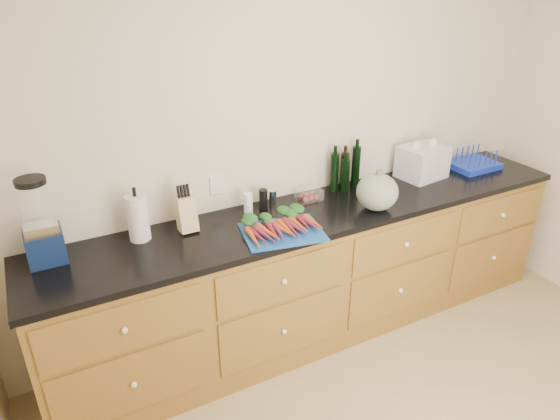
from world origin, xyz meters
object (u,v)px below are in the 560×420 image
tomato_box (309,194)px  dish_rack (473,163)px  cutting_board (282,232)px  knife_block (186,214)px  paper_towel (138,218)px  blender_appliance (41,226)px  carrots (280,225)px  squash (377,192)px

tomato_box → dish_rack: 1.42m
cutting_board → knife_block: 0.57m
paper_towel → tomato_box: bearing=0.5°
cutting_board → blender_appliance: blender_appliance is taller
dish_rack → tomato_box: bearing=176.4°
carrots → paper_towel: paper_towel is taller
blender_appliance → tomato_box: bearing=0.4°
carrots → blender_appliance: bearing=167.0°
blender_appliance → knife_block: size_ratio=2.25×
squash → tomato_box: size_ratio=1.71×
cutting_board → squash: squash is taller
cutting_board → tomato_box: bearing=41.2°
blender_appliance → tomato_box: 1.62m
knife_block → dish_rack: knife_block is taller
squash → blender_appliance: (-1.91, 0.31, 0.09)m
blender_appliance → cutting_board: bearing=-14.4°
cutting_board → carrots: 0.04m
paper_towel → carrots: bearing=-21.0°
paper_towel → tomato_box: 1.13m
carrots → blender_appliance: (-1.23, 0.28, 0.17)m
blender_appliance → dish_rack: blender_appliance is taller
blender_appliance → paper_towel: 0.49m
paper_towel → knife_block: (0.27, -0.02, -0.03)m
carrots → knife_block: size_ratio=2.04×
knife_block → tomato_box: knife_block is taller
cutting_board → tomato_box: size_ratio=2.97×
tomato_box → dish_rack: size_ratio=0.43×
squash → tomato_box: bearing=132.9°
carrots → paper_towel: 0.81m
dish_rack → blender_appliance: bearing=178.5°
knife_block → squash: bearing=-14.4°
knife_block → tomato_box: (0.85, 0.03, -0.07)m
carrots → blender_appliance: 1.28m
carrots → paper_towel: bearing=159.0°
tomato_box → dish_rack: (1.42, -0.09, 0.00)m
cutting_board → paper_towel: (-0.75, 0.32, 0.13)m
knife_block → tomato_box: bearing=2.0°
cutting_board → dish_rack: bearing=7.6°
squash → paper_towel: (-1.43, 0.32, 0.02)m
squash → paper_towel: size_ratio=0.99×
blender_appliance → paper_towel: size_ratio=1.74×
paper_towel → knife_block: 0.27m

